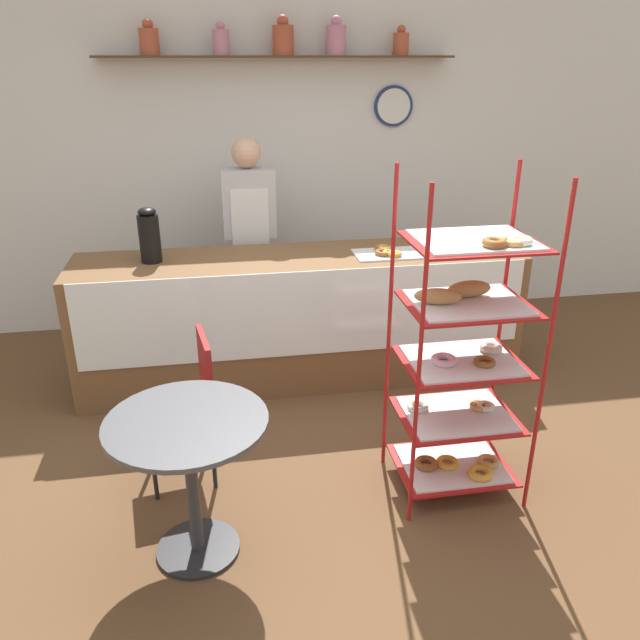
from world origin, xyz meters
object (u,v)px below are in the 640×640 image
coffee_carafe (149,236)px  donut_tray_counter (387,252)px  pastry_rack (463,358)px  person_worker (250,237)px  cafe_table (189,454)px  cafe_chair (191,394)px

coffee_carafe → donut_tray_counter: 1.65m
pastry_rack → coffee_carafe: 2.27m
donut_tray_counter → person_worker: bearing=145.3°
person_worker → donut_tray_counter: person_worker is taller
person_worker → donut_tray_counter: (0.93, -0.65, 0.03)m
pastry_rack → cafe_table: (-1.42, -0.29, -0.23)m
coffee_carafe → donut_tray_counter: bearing=-3.8°
cafe_table → coffee_carafe: (-0.26, 1.78, 0.57)m
cafe_table → donut_tray_counter: size_ratio=1.58×
pastry_rack → donut_tray_counter: 1.39m
donut_tray_counter → cafe_chair: bearing=-143.1°
person_worker → donut_tray_counter: size_ratio=3.58×
cafe_table → cafe_chair: 0.63m
person_worker → cafe_table: size_ratio=2.27×
coffee_carafe → person_worker: bearing=37.2°
pastry_rack → cafe_table: bearing=-168.5°
donut_tray_counter → coffee_carafe: bearing=176.2°
cafe_chair → coffee_carafe: 1.32m
coffee_carafe → pastry_rack: bearing=-41.6°
cafe_chair → coffee_carafe: (-0.25, 1.15, 0.60)m
coffee_carafe → donut_tray_counter: (1.64, -0.11, -0.17)m
pastry_rack → donut_tray_counter: bearing=91.5°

